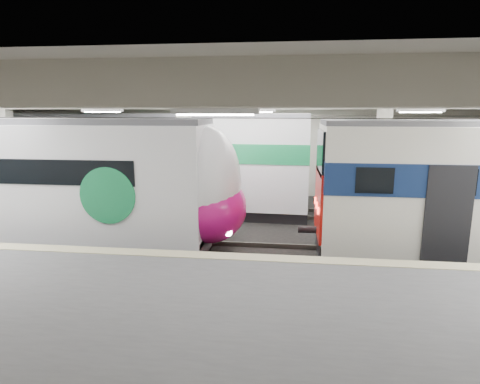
# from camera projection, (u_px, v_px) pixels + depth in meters

# --- Properties ---
(station_hall) EXTENTS (36.00, 24.00, 5.75)m
(station_hall) POSITION_uv_depth(u_px,v_px,m) (242.00, 170.00, 11.79)
(station_hall) COLOR black
(station_hall) RESTS_ON ground
(modern_emu) EXTENTS (14.66, 3.02, 4.69)m
(modern_emu) POSITION_uv_depth(u_px,v_px,m) (62.00, 185.00, 14.48)
(modern_emu) COLOR white
(modern_emu) RESTS_ON ground
(far_train) EXTENTS (15.29, 3.75, 4.80)m
(far_train) POSITION_uv_depth(u_px,v_px,m) (153.00, 162.00, 19.61)
(far_train) COLOR white
(far_train) RESTS_ON ground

